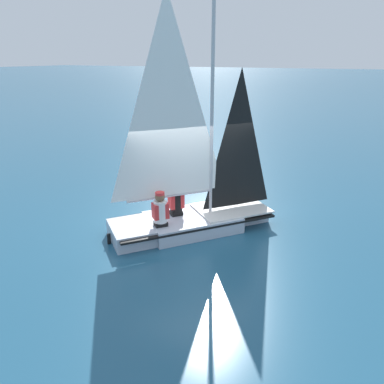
{
  "coord_description": "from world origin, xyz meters",
  "views": [
    {
      "loc": [
        3.7,
        -7.43,
        3.99
      ],
      "look_at": [
        0.0,
        0.0,
        0.96
      ],
      "focal_mm": 35.0,
      "sensor_mm": 36.0,
      "label": 1
    }
  ],
  "objects": [
    {
      "name": "sailboat_main",
      "position": [
        -0.02,
        -0.02,
        0.84
      ],
      "size": [
        3.55,
        3.8,
        5.4
      ],
      "rotation": [
        0.0,
        0.0,
        0.86
      ],
      "color": "#B2BCCC",
      "rests_on": "ground_plane"
    },
    {
      "name": "sailor_crew",
      "position": [
        -0.38,
        -0.83,
        0.63
      ],
      "size": [
        0.42,
        0.43,
        1.16
      ],
      "rotation": [
        0.0,
        0.0,
        0.86
      ],
      "color": "black",
      "rests_on": "ground_plane"
    },
    {
      "name": "ground_plane",
      "position": [
        0.0,
        0.0,
        0.0
      ],
      "size": [
        260.0,
        260.0,
        0.0
      ],
      "primitive_type": "plane",
      "color": "#235675"
    },
    {
      "name": "sailor_helm",
      "position": [
        -0.36,
        -0.14,
        0.62
      ],
      "size": [
        0.42,
        0.43,
        1.16
      ],
      "rotation": [
        0.0,
        0.0,
        0.86
      ],
      "color": "black",
      "rests_on": "ground_plane"
    }
  ]
}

